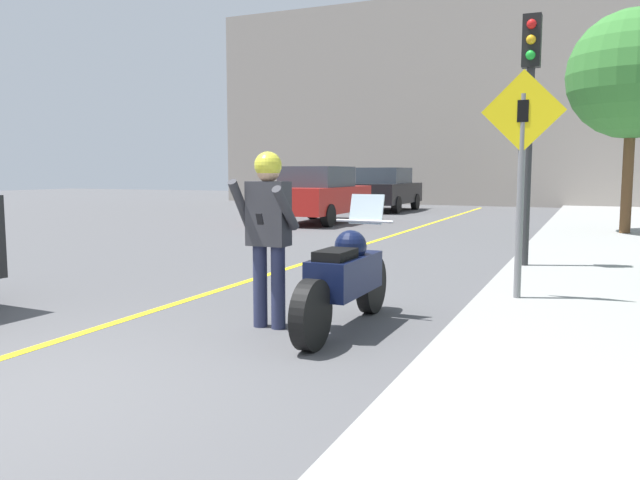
{
  "coord_description": "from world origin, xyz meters",
  "views": [
    {
      "loc": [
        3.81,
        -2.94,
        1.53
      ],
      "look_at": [
        1.28,
        2.81,
        0.84
      ],
      "focal_mm": 35.0,
      "sensor_mm": 36.0,
      "label": 1
    }
  ],
  "objects_px": {
    "crossing_sign": "(521,162)",
    "parked_car_black": "(386,189)",
    "traffic_light": "(530,93)",
    "parked_car_red": "(319,194)",
    "person_biker": "(268,221)",
    "street_tree": "(633,75)",
    "motorcycle": "(345,278)"
  },
  "relations": [
    {
      "from": "traffic_light",
      "to": "person_biker",
      "type": "bearing_deg",
      "value": -112.74
    },
    {
      "from": "motorcycle",
      "to": "parked_car_red",
      "type": "height_order",
      "value": "parked_car_red"
    },
    {
      "from": "parked_car_black",
      "to": "street_tree",
      "type": "bearing_deg",
      "value": -41.12
    },
    {
      "from": "person_biker",
      "to": "parked_car_black",
      "type": "bearing_deg",
      "value": 104.32
    },
    {
      "from": "traffic_light",
      "to": "parked_car_black",
      "type": "relative_size",
      "value": 0.89
    },
    {
      "from": "person_biker",
      "to": "traffic_light",
      "type": "relative_size",
      "value": 0.46
    },
    {
      "from": "parked_car_black",
      "to": "person_biker",
      "type": "bearing_deg",
      "value": -75.68
    },
    {
      "from": "motorcycle",
      "to": "street_tree",
      "type": "height_order",
      "value": "street_tree"
    },
    {
      "from": "person_biker",
      "to": "traffic_light",
      "type": "height_order",
      "value": "traffic_light"
    },
    {
      "from": "traffic_light",
      "to": "street_tree",
      "type": "bearing_deg",
      "value": 75.4
    },
    {
      "from": "motorcycle",
      "to": "person_biker",
      "type": "relative_size",
      "value": 1.27
    },
    {
      "from": "traffic_light",
      "to": "parked_car_red",
      "type": "xyz_separation_m",
      "value": [
        -6.61,
        7.18,
        -1.83
      ]
    },
    {
      "from": "crossing_sign",
      "to": "street_tree",
      "type": "xyz_separation_m",
      "value": [
        1.43,
        8.85,
        2.09
      ]
    },
    {
      "from": "crossing_sign",
      "to": "parked_car_black",
      "type": "bearing_deg",
      "value": 112.79
    },
    {
      "from": "motorcycle",
      "to": "person_biker",
      "type": "bearing_deg",
      "value": -160.09
    },
    {
      "from": "street_tree",
      "to": "parked_car_black",
      "type": "relative_size",
      "value": 1.21
    },
    {
      "from": "street_tree",
      "to": "parked_car_black",
      "type": "xyz_separation_m",
      "value": [
        -8.14,
        7.1,
        -2.86
      ]
    },
    {
      "from": "motorcycle",
      "to": "traffic_light",
      "type": "xyz_separation_m",
      "value": [
        1.23,
        4.35,
        2.19
      ]
    },
    {
      "from": "person_biker",
      "to": "motorcycle",
      "type": "bearing_deg",
      "value": 19.91
    },
    {
      "from": "crossing_sign",
      "to": "street_tree",
      "type": "bearing_deg",
      "value": 80.79
    },
    {
      "from": "motorcycle",
      "to": "parked_car_black",
      "type": "distance_m",
      "value": 18.46
    },
    {
      "from": "person_biker",
      "to": "crossing_sign",
      "type": "distance_m",
      "value": 2.97
    },
    {
      "from": "person_biker",
      "to": "street_tree",
      "type": "distance_m",
      "value": 11.71
    },
    {
      "from": "traffic_light",
      "to": "street_tree",
      "type": "distance_m",
      "value": 6.52
    },
    {
      "from": "traffic_light",
      "to": "crossing_sign",
      "type": "bearing_deg",
      "value": -85.88
    },
    {
      "from": "person_biker",
      "to": "street_tree",
      "type": "xyz_separation_m",
      "value": [
        3.56,
        10.84,
        2.66
      ]
    },
    {
      "from": "person_biker",
      "to": "crossing_sign",
      "type": "xyz_separation_m",
      "value": [
        2.12,
        1.99,
        0.58
      ]
    },
    {
      "from": "crossing_sign",
      "to": "parked_car_black",
      "type": "distance_m",
      "value": 17.32
    },
    {
      "from": "motorcycle",
      "to": "street_tree",
      "type": "relative_size",
      "value": 0.43
    },
    {
      "from": "street_tree",
      "to": "motorcycle",
      "type": "bearing_deg",
      "value": -105.07
    },
    {
      "from": "street_tree",
      "to": "parked_car_black",
      "type": "height_order",
      "value": "street_tree"
    },
    {
      "from": "motorcycle",
      "to": "parked_car_red",
      "type": "relative_size",
      "value": 0.52
    }
  ]
}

